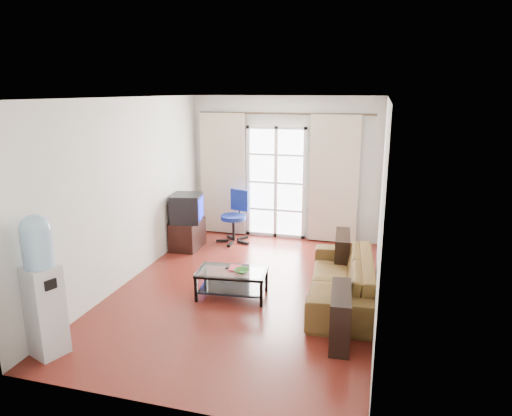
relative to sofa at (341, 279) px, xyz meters
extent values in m
plane|color=maroon|center=(-1.34, -0.04, -0.31)|extent=(5.20, 5.20, 0.00)
plane|color=white|center=(-1.34, -0.04, 2.39)|extent=(5.20, 5.20, 0.00)
cube|color=silver|center=(-1.34, 2.56, 1.04)|extent=(3.60, 0.02, 2.70)
cube|color=silver|center=(-1.34, -2.64, 1.04)|extent=(3.60, 0.02, 2.70)
cube|color=silver|center=(-3.14, -0.04, 1.04)|extent=(0.02, 5.20, 2.70)
cube|color=silver|center=(0.46, -0.04, 1.04)|extent=(0.02, 5.20, 2.70)
cube|color=white|center=(-1.49, 2.52, 0.77)|extent=(1.01, 0.02, 2.04)
cube|color=white|center=(-1.49, 2.50, 0.77)|extent=(1.16, 0.06, 2.15)
cylinder|color=#4C3F2D|center=(-1.34, 2.46, 2.07)|extent=(3.30, 0.04, 0.04)
cube|color=beige|center=(-2.54, 2.44, 0.89)|extent=(0.90, 0.07, 2.35)
cube|color=beige|center=(-0.39, 2.44, 0.89)|extent=(0.90, 0.07, 2.35)
cube|color=gray|center=(-0.54, 2.46, 0.02)|extent=(0.64, 0.12, 0.64)
imported|color=brown|center=(0.00, 0.00, 0.00)|extent=(2.23, 1.15, 0.62)
cube|color=silver|center=(-1.47, -0.30, 0.07)|extent=(1.00, 0.64, 0.01)
cube|color=black|center=(-1.47, -0.30, -0.19)|extent=(0.94, 0.57, 0.01)
cube|color=black|center=(-1.89, -0.59, -0.12)|extent=(0.04, 0.04, 0.38)
cube|color=black|center=(-1.00, -0.50, -0.12)|extent=(0.04, 0.04, 0.38)
cube|color=black|center=(-1.93, -0.10, -0.12)|extent=(0.04, 0.04, 0.38)
cube|color=black|center=(-1.05, -0.01, -0.12)|extent=(0.04, 0.04, 0.38)
imported|color=green|center=(-1.31, -0.34, 0.11)|extent=(0.33, 0.33, 0.05)
imported|color=#B2162C|center=(-1.53, -0.24, 0.09)|extent=(0.22, 0.26, 0.02)
cube|color=black|center=(-1.50, -0.23, 0.09)|extent=(0.16, 0.08, 0.02)
cube|color=black|center=(-2.89, 1.43, -0.05)|extent=(0.48, 0.70, 0.51)
cube|color=black|center=(-2.87, 1.39, 0.45)|extent=(0.61, 0.64, 0.50)
cube|color=#0C19E5|center=(-2.61, 1.44, 0.45)|extent=(0.11, 0.43, 0.37)
cube|color=black|center=(-3.08, 1.34, 0.45)|extent=(0.23, 0.39, 0.33)
cylinder|color=black|center=(-2.18, 1.95, -0.06)|extent=(0.05, 0.05, 0.49)
cylinder|color=navy|center=(-2.18, 1.95, 0.18)|extent=(0.47, 0.47, 0.08)
cube|color=navy|center=(-2.12, 2.16, 0.47)|extent=(0.39, 0.16, 0.41)
cube|color=silver|center=(-2.94, -2.17, 0.20)|extent=(0.41, 0.41, 1.02)
cylinder|color=#8AB4D6|center=(-2.94, -2.17, 0.91)|extent=(0.31, 0.31, 0.41)
sphere|color=#8AB4D6|center=(-2.94, -2.17, 1.11)|extent=(0.31, 0.31, 0.31)
cube|color=black|center=(-2.79, -2.23, 0.55)|extent=(0.08, 0.14, 0.11)
camera|label=1|loc=(0.40, -5.86, 2.48)|focal=32.00mm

